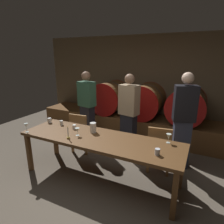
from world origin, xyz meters
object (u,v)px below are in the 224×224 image
cup_center_left (61,123)px  cup_center_right (74,127)px  wine_glass_right (169,137)px  chair_right (160,147)px  guest_right (183,121)px  wine_barrel_right (186,105)px  wine_glass_center (77,130)px  wine_barrel_center (146,101)px  guest_left (87,107)px  cup_far_right (157,152)px  cup_far_left (50,120)px  wine_barrel_left (110,97)px  candle_center (68,135)px  pitcher (93,128)px  chair_left (81,131)px  dining_table (99,142)px  wine_glass_left (26,126)px  guest_center (129,114)px

cup_center_left → cup_center_right: 0.35m
wine_glass_right → cup_center_right: bearing=-174.4°
chair_right → guest_right: bearing=-139.1°
wine_barrel_right → wine_glass_center: (-1.48, -2.16, -0.10)m
wine_barrel_center → guest_left: (-1.13, -0.93, -0.08)m
cup_far_right → cup_far_left: bearing=171.2°
cup_far_left → cup_center_right: (0.65, -0.06, -0.01)m
wine_barrel_left → wine_barrel_right: (1.95, 0.00, 0.00)m
candle_center → cup_far_left: 0.93m
pitcher → wine_glass_right: pitcher is taller
wine_barrel_left → chair_left: bearing=-89.7°
wine_barrel_center → wine_barrel_right: 0.96m
cup_center_left → dining_table: bearing=-12.0°
wine_glass_left → wine_glass_center: 0.92m
wine_barrel_center → wine_glass_left: 2.81m
wine_barrel_left → candle_center: (0.41, -2.33, -0.13)m
wine_barrel_center → cup_far_right: size_ratio=10.15×
guest_center → wine_glass_center: 1.24m
guest_left → wine_glass_center: bearing=127.8°
wine_glass_center → wine_barrel_right: bearing=55.5°
chair_left → guest_center: size_ratio=0.52×
cup_center_right → wine_barrel_left: bearing=97.1°
cup_far_right → guest_left: bearing=146.5°
guest_left → guest_right: (2.15, -0.17, 0.04)m
wine_barrel_left → guest_right: guest_right is taller
wine_barrel_center → chair_left: size_ratio=1.04×
chair_left → wine_glass_left: (-0.42, -1.00, 0.39)m
guest_center → cup_far_left: (-1.34, -0.87, -0.06)m
chair_right → guest_center: 0.95m
wine_barrel_right → cup_center_left: wine_barrel_right is taller
chair_right → candle_center: candle_center is taller
guest_center → pitcher: (-0.30, -0.92, -0.03)m
wine_barrel_center → wine_glass_left: size_ratio=5.72×
wine_barrel_center → cup_far_left: bearing=-126.5°
cup_far_left → cup_far_right: size_ratio=1.09×
guest_right → guest_center: bearing=-21.5°
guest_right → wine_glass_right: guest_right is taller
guest_right → chair_right: bearing=30.7°
wine_barrel_center → chair_left: (-0.98, -1.42, -0.46)m
cup_center_left → chair_right: bearing=13.8°
wine_glass_right → cup_far_left: bearing=-177.5°
chair_left → pitcher: (0.62, -0.50, 0.35)m
guest_right → candle_center: size_ratio=8.21×
chair_left → guest_left: guest_left is taller
pitcher → wine_glass_left: 1.16m
guest_center → wine_glass_right: guest_center is taller
cup_center_right → cup_far_right: bearing=-10.2°
guest_right → cup_far_left: (-2.41, -0.79, -0.11)m
guest_right → pitcher: size_ratio=10.26×
dining_table → guest_left: size_ratio=1.59×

